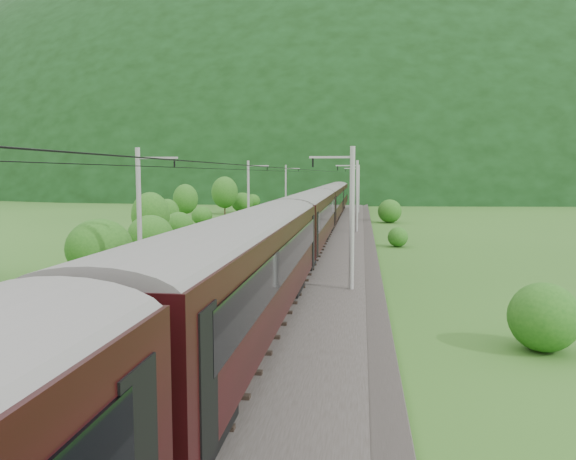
# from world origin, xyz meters

# --- Properties ---
(ground) EXTENTS (600.00, 600.00, 0.00)m
(ground) POSITION_xyz_m (0.00, 0.00, 0.00)
(ground) COLOR #2A551A
(ground) RESTS_ON ground
(railbed) EXTENTS (14.00, 220.00, 0.30)m
(railbed) POSITION_xyz_m (0.00, 10.00, 0.15)
(railbed) COLOR #38332D
(railbed) RESTS_ON ground
(track_left) EXTENTS (2.40, 220.00, 0.27)m
(track_left) POSITION_xyz_m (-2.40, 10.00, 0.37)
(track_left) COLOR brown
(track_left) RESTS_ON railbed
(track_right) EXTENTS (2.40, 220.00, 0.27)m
(track_right) POSITION_xyz_m (2.40, 10.00, 0.37)
(track_right) COLOR brown
(track_right) RESTS_ON railbed
(catenary_left) EXTENTS (2.54, 192.28, 8.00)m
(catenary_left) POSITION_xyz_m (-6.12, 32.00, 4.50)
(catenary_left) COLOR gray
(catenary_left) RESTS_ON railbed
(catenary_right) EXTENTS (2.54, 192.28, 8.00)m
(catenary_right) POSITION_xyz_m (6.12, 32.00, 4.50)
(catenary_right) COLOR gray
(catenary_right) RESTS_ON railbed
(overhead_wires) EXTENTS (4.83, 198.00, 0.03)m
(overhead_wires) POSITION_xyz_m (0.00, 10.00, 7.10)
(overhead_wires) COLOR black
(overhead_wires) RESTS_ON ground
(mountain_main) EXTENTS (504.00, 360.00, 244.00)m
(mountain_main) POSITION_xyz_m (0.00, 260.00, 0.00)
(mountain_main) COLOR black
(mountain_main) RESTS_ON ground
(mountain_ridge) EXTENTS (336.00, 280.00, 132.00)m
(mountain_ridge) POSITION_xyz_m (-120.00, 300.00, 0.00)
(mountain_ridge) COLOR black
(mountain_ridge) RESTS_ON ground
(train) EXTENTS (3.31, 183.32, 5.78)m
(train) POSITION_xyz_m (2.40, 13.85, 3.87)
(train) COLOR black
(train) RESTS_ON ground
(hazard_post_near) EXTENTS (0.17, 0.17, 1.62)m
(hazard_post_near) POSITION_xyz_m (-0.57, 20.15, 1.11)
(hazard_post_near) COLOR red
(hazard_post_near) RESTS_ON railbed
(hazard_post_far) EXTENTS (0.17, 0.17, 1.57)m
(hazard_post_far) POSITION_xyz_m (0.17, 53.58, 1.08)
(hazard_post_far) COLOR red
(hazard_post_far) RESTS_ON railbed
(signal) EXTENTS (0.25, 0.25, 2.25)m
(signal) POSITION_xyz_m (-4.76, 63.50, 1.62)
(signal) COLOR black
(signal) RESTS_ON railbed
(vegetation_left) EXTENTS (12.94, 146.83, 7.04)m
(vegetation_left) POSITION_xyz_m (-14.93, 12.09, 2.76)
(vegetation_left) COLOR #205416
(vegetation_left) RESTS_ON ground
(vegetation_right) EXTENTS (6.04, 88.78, 2.93)m
(vegetation_right) POSITION_xyz_m (11.76, 15.28, 1.27)
(vegetation_right) COLOR #205416
(vegetation_right) RESTS_ON ground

